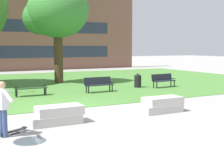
{
  "coord_description": "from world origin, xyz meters",
  "views": [
    {
      "loc": [
        -4.57,
        -12.89,
        2.73
      ],
      "look_at": [
        1.49,
        -1.4,
        1.2
      ],
      "focal_mm": 50.0,
      "sensor_mm": 36.0,
      "label": 1
    }
  ],
  "objects_px": {
    "concrete_block_left": "(161,105)",
    "park_bench_far_left": "(99,84)",
    "concrete_block_center": "(57,115)",
    "park_bench_near_left": "(163,80)",
    "park_bench_near_right": "(30,87)",
    "person_skateboarder": "(3,105)",
    "skateboard": "(13,131)",
    "trash_bin": "(138,80)"
  },
  "relations": [
    {
      "from": "concrete_block_left",
      "to": "park_bench_far_left",
      "type": "distance_m",
      "value": 6.53
    },
    {
      "from": "concrete_block_center",
      "to": "park_bench_near_left",
      "type": "distance_m",
      "value": 11.56
    },
    {
      "from": "park_bench_near_left",
      "to": "park_bench_near_right",
      "type": "xyz_separation_m",
      "value": [
        -8.93,
        0.41,
        0.0
      ]
    },
    {
      "from": "park_bench_far_left",
      "to": "person_skateboarder",
      "type": "bearing_deg",
      "value": -132.66
    },
    {
      "from": "person_skateboarder",
      "to": "park_bench_near_right",
      "type": "xyz_separation_m",
      "value": [
        2.64,
        7.69,
        -0.44
      ]
    },
    {
      "from": "skateboard",
      "to": "park_bench_far_left",
      "type": "relative_size",
      "value": 0.55
    },
    {
      "from": "concrete_block_center",
      "to": "person_skateboarder",
      "type": "bearing_deg",
      "value": -157.26
    },
    {
      "from": "concrete_block_left",
      "to": "park_bench_far_left",
      "type": "height_order",
      "value": "park_bench_far_left"
    },
    {
      "from": "concrete_block_left",
      "to": "park_bench_near_right",
      "type": "relative_size",
      "value": 1.02
    },
    {
      "from": "park_bench_near_left",
      "to": "park_bench_near_right",
      "type": "relative_size",
      "value": 1.02
    },
    {
      "from": "park_bench_near_right",
      "to": "person_skateboarder",
      "type": "bearing_deg",
      "value": -108.95
    },
    {
      "from": "person_skateboarder",
      "to": "trash_bin",
      "type": "relative_size",
      "value": 1.78
    },
    {
      "from": "person_skateboarder",
      "to": "park_bench_far_left",
      "type": "bearing_deg",
      "value": 47.34
    },
    {
      "from": "park_bench_near_right",
      "to": "trash_bin",
      "type": "xyz_separation_m",
      "value": [
        7.34,
        0.31,
        -0.04
      ]
    },
    {
      "from": "concrete_block_left",
      "to": "trash_bin",
      "type": "height_order",
      "value": "trash_bin"
    },
    {
      "from": "concrete_block_center",
      "to": "skateboard",
      "type": "xyz_separation_m",
      "value": [
        -1.68,
        -0.66,
        -0.22
      ]
    },
    {
      "from": "skateboard",
      "to": "trash_bin",
      "type": "relative_size",
      "value": 1.04
    },
    {
      "from": "concrete_block_left",
      "to": "park_bench_near_right",
      "type": "height_order",
      "value": "park_bench_near_right"
    },
    {
      "from": "park_bench_near_left",
      "to": "trash_bin",
      "type": "bearing_deg",
      "value": 155.45
    },
    {
      "from": "concrete_block_center",
      "to": "trash_bin",
      "type": "relative_size",
      "value": 1.97
    },
    {
      "from": "park_bench_near_right",
      "to": "concrete_block_left",
      "type": "bearing_deg",
      "value": -60.95
    },
    {
      "from": "park_bench_far_left",
      "to": "skateboard",
      "type": "bearing_deg",
      "value": -132.02
    },
    {
      "from": "park_bench_near_left",
      "to": "park_bench_far_left",
      "type": "bearing_deg",
      "value": -179.53
    },
    {
      "from": "skateboard",
      "to": "park_bench_near_left",
      "type": "relative_size",
      "value": 0.54
    },
    {
      "from": "concrete_block_center",
      "to": "concrete_block_left",
      "type": "distance_m",
      "value": 4.54
    },
    {
      "from": "skateboard",
      "to": "park_bench_near_left",
      "type": "bearing_deg",
      "value": 32.24
    },
    {
      "from": "concrete_block_center",
      "to": "park_bench_near_right",
      "type": "height_order",
      "value": "park_bench_near_right"
    },
    {
      "from": "skateboard",
      "to": "trash_bin",
      "type": "bearing_deg",
      "value": 38.98
    },
    {
      "from": "concrete_block_left",
      "to": "trash_bin",
      "type": "distance_m",
      "value": 8.07
    },
    {
      "from": "skateboard",
      "to": "trash_bin",
      "type": "xyz_separation_m",
      "value": [
        9.68,
        7.84,
        0.42
      ]
    },
    {
      "from": "concrete_block_left",
      "to": "skateboard",
      "type": "bearing_deg",
      "value": -174.97
    },
    {
      "from": "person_skateboarder",
      "to": "skateboard",
      "type": "xyz_separation_m",
      "value": [
        0.3,
        0.16,
        -0.89
      ]
    },
    {
      "from": "park_bench_near_left",
      "to": "trash_bin",
      "type": "height_order",
      "value": "trash_bin"
    },
    {
      "from": "person_skateboarder",
      "to": "park_bench_far_left",
      "type": "relative_size",
      "value": 0.95
    },
    {
      "from": "park_bench_near_left",
      "to": "trash_bin",
      "type": "xyz_separation_m",
      "value": [
        -1.59,
        0.73,
        -0.04
      ]
    },
    {
      "from": "skateboard",
      "to": "park_bench_near_left",
      "type": "distance_m",
      "value": 13.34
    },
    {
      "from": "skateboard",
      "to": "park_bench_near_right",
      "type": "height_order",
      "value": "park_bench_near_right"
    },
    {
      "from": "concrete_block_left",
      "to": "park_bench_near_left",
      "type": "xyz_separation_m",
      "value": [
        5.06,
        6.56,
        0.23
      ]
    },
    {
      "from": "concrete_block_left",
      "to": "trash_bin",
      "type": "relative_size",
      "value": 1.93
    },
    {
      "from": "park_bench_near_left",
      "to": "park_bench_far_left",
      "type": "xyz_separation_m",
      "value": [
        -4.9,
        -0.04,
        0.0
      ]
    },
    {
      "from": "concrete_block_center",
      "to": "park_bench_far_left",
      "type": "distance_m",
      "value": 7.95
    },
    {
      "from": "person_skateboarder",
      "to": "trash_bin",
      "type": "height_order",
      "value": "person_skateboarder"
    }
  ]
}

